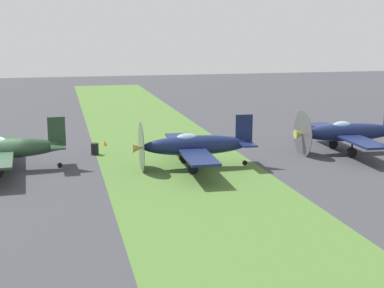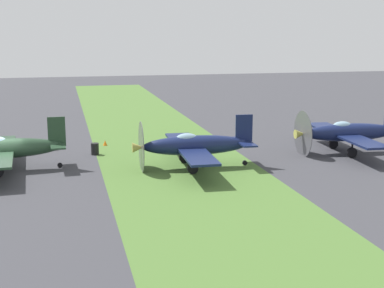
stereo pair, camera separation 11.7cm
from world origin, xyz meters
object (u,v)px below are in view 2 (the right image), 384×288
object	(u,v)px
airplane_lead	(4,149)
airplane_trail	(348,132)
fuel_drum	(95,149)
airplane_wingman	(194,145)
runway_marker_cone	(105,143)
supply_crate	(48,146)

from	to	relation	value
airplane_lead	airplane_trail	distance (m)	25.66
airplane_trail	fuel_drum	distance (m)	19.75
airplane_wingman	fuel_drum	xyz separation A→B (m)	(5.84, 6.47, -1.15)
airplane_trail	runway_marker_cone	bearing A→B (deg)	70.87
fuel_drum	supply_crate	world-z (taller)	fuel_drum
airplane_lead	supply_crate	size ratio (longest dim) A/B	11.75
airplane_trail	fuel_drum	world-z (taller)	airplane_trail
runway_marker_cone	supply_crate	bearing A→B (deg)	96.52
supply_crate	airplane_trail	bearing A→B (deg)	-106.26
airplane_lead	airplane_wingman	distance (m)	12.96
airplane_wingman	airplane_trail	xyz separation A→B (m)	(1.94, -12.86, 0.03)
airplane_wingman	runway_marker_cone	xyz separation A→B (m)	(9.15, 5.43, -1.38)
airplane_trail	supply_crate	distance (m)	23.91
airplane_trail	runway_marker_cone	xyz separation A→B (m)	(7.21, 18.29, -1.41)
fuel_drum	runway_marker_cone	bearing A→B (deg)	-17.37
supply_crate	runway_marker_cone	size ratio (longest dim) A/B	2.05
airplane_wingman	supply_crate	xyz separation A→B (m)	(8.62, 10.06, -1.28)
airplane_lead	fuel_drum	distance (m)	7.47
airplane_trail	airplane_lead	bearing A→B (deg)	92.19
supply_crate	fuel_drum	bearing A→B (deg)	-127.84
airplane_wingman	supply_crate	world-z (taller)	airplane_wingman
fuel_drum	supply_crate	bearing A→B (deg)	52.16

